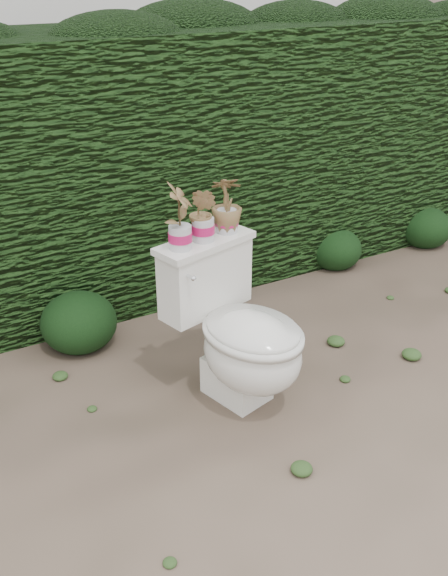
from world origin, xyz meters
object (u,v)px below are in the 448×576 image
toilet (240,336)px  potted_plant_right (227,206)px  potted_plant_center (203,216)px  potted_plant_left (180,218)px

toilet → potted_plant_right: size_ratio=2.97×
potted_plant_center → potted_plant_left: bearing=-99.6°
potted_plant_center → potted_plant_right: size_ratio=0.94×
potted_plant_left → potted_plant_center: bearing=-35.7°
potted_plant_right → toilet: bearing=94.5°
toilet → potted_plant_left: 0.64m
toilet → potted_plant_right: (0.08, 0.27, 0.55)m
potted_plant_left → potted_plant_right: (0.28, 0.07, -0.02)m
toilet → potted_plant_right: bearing=59.2°
toilet → potted_plant_left: size_ratio=2.62×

